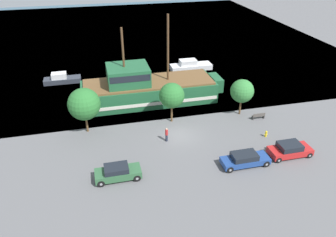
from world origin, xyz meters
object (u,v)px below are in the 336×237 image
object	(u,v)px
parked_car_curb_front	(118,172)
fire_hydrant	(266,134)
bench_promenade_east	(259,116)
pedestrian_walking_near	(167,135)
parked_car_curb_rear	(245,159)
pirate_ship	(146,88)
moored_boat_dockside	(62,79)
moored_boat_outer	(190,66)
parked_car_curb_mid	(290,150)

from	to	relation	value
parked_car_curb_front	fire_hydrant	world-z (taller)	parked_car_curb_front
bench_promenade_east	pedestrian_walking_near	distance (m)	12.56
parked_car_curb_rear	fire_hydrant	distance (m)	6.34
pirate_ship	parked_car_curb_rear	bearing A→B (deg)	-67.22
moored_boat_dockside	bench_promenade_east	size ratio (longest dim) A/B	3.46
moored_boat_dockside	moored_boat_outer	world-z (taller)	moored_boat_outer
fire_hydrant	pirate_ship	bearing A→B (deg)	133.41
parked_car_curb_front	parked_car_curb_mid	distance (m)	17.87
parked_car_curb_mid	parked_car_curb_rear	distance (m)	5.29
parked_car_curb_rear	pedestrian_walking_near	size ratio (longest dim) A/B	2.90
pirate_ship	moored_boat_outer	bearing A→B (deg)	47.24
parked_car_curb_rear	fire_hydrant	size ratio (longest dim) A/B	6.36
bench_promenade_east	pedestrian_walking_near	xyz separation A→B (m)	(-12.36, -2.16, 0.41)
pirate_ship	moored_boat_dockside	bearing A→B (deg)	141.13
parked_car_curb_front	moored_boat_outer	bearing A→B (deg)	59.83
parked_car_curb_front	fire_hydrant	distance (m)	17.60
parked_car_curb_mid	bench_promenade_east	bearing A→B (deg)	86.51
moored_boat_dockside	parked_car_curb_rear	distance (m)	32.05
moored_boat_dockside	parked_car_curb_rear	world-z (taller)	moored_boat_dockside
pedestrian_walking_near	moored_boat_dockside	bearing A→B (deg)	121.22
pirate_ship	pedestrian_walking_near	xyz separation A→B (m)	(0.34, -10.48, -1.07)
pirate_ship	parked_car_curb_front	xyz separation A→B (m)	(-5.64, -15.70, -1.18)
parked_car_curb_front	parked_car_curb_mid	bearing A→B (deg)	-1.42
moored_boat_dockside	fire_hydrant	world-z (taller)	moored_boat_dockside
bench_promenade_east	pirate_ship	bearing A→B (deg)	146.79
parked_car_curb_front	bench_promenade_east	distance (m)	19.77
bench_promenade_east	moored_boat_dockside	bearing A→B (deg)	143.97
parked_car_curb_front	parked_car_curb_rear	bearing A→B (deg)	-3.92
moored_boat_outer	parked_car_curb_mid	world-z (taller)	moored_boat_outer
pirate_ship	parked_car_curb_front	distance (m)	16.72
parked_car_curb_mid	bench_promenade_east	distance (m)	7.84
pirate_ship	bench_promenade_east	world-z (taller)	pirate_ship
pirate_ship	bench_promenade_east	bearing A→B (deg)	-33.21
parked_car_curb_mid	moored_boat_dockside	bearing A→B (deg)	133.11
moored_boat_outer	parked_car_curb_mid	distance (m)	26.45
moored_boat_outer	pedestrian_walking_near	world-z (taller)	moored_boat_outer
moored_boat_dockside	pedestrian_walking_near	size ratio (longest dim) A/B	3.33
parked_car_curb_front	pedestrian_walking_near	bearing A→B (deg)	41.14
parked_car_curb_mid	pedestrian_walking_near	world-z (taller)	pedestrian_walking_near
pedestrian_walking_near	pirate_ship	bearing A→B (deg)	91.88
parked_car_curb_rear	pedestrian_walking_near	bearing A→B (deg)	137.37
pirate_ship	parked_car_curb_front	world-z (taller)	pirate_ship
pirate_ship	parked_car_curb_mid	bearing A→B (deg)	-52.86
parked_car_curb_front	bench_promenade_east	bearing A→B (deg)	21.92
pirate_ship	parked_car_curb_rear	world-z (taller)	pirate_ship
pirate_ship	moored_boat_dockside	distance (m)	15.15
parked_car_curb_rear	parked_car_curb_front	bearing A→B (deg)	176.08
parked_car_curb_front	pedestrian_walking_near	size ratio (longest dim) A/B	2.58
moored_boat_outer	pedestrian_walking_near	size ratio (longest dim) A/B	4.19
pirate_ship	moored_boat_outer	size ratio (longest dim) A/B	2.76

